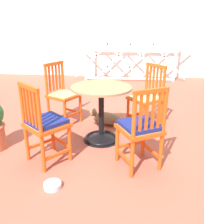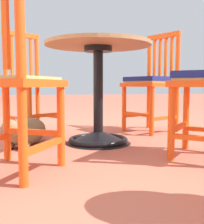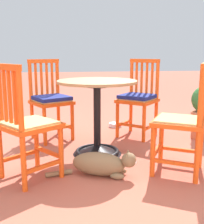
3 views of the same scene
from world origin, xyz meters
name	(u,v)px [view 2 (image 2 of 3)]	position (x,y,z in m)	size (l,w,h in m)	color
ground_plane	(109,142)	(0.00, 0.00, 0.00)	(24.00, 24.00, 0.00)	#AD5642
cafe_table	(98,105)	(-0.04, 0.09, 0.28)	(0.76, 0.76, 0.73)	black
orange_chair_at_corner	(8,83)	(-0.67, 0.64, 0.43)	(0.55, 0.55, 0.91)	#E04C14
orange_chair_by_planter	(152,83)	(0.42, -0.50, 0.45)	(0.54, 0.54, 0.91)	#E04C14
orange_chair_near_fence	(32,85)	(0.58, 0.59, 0.43)	(0.56, 0.56, 0.91)	#E04C14
tabby_cat	(26,132)	(-0.02, 0.61, 0.10)	(0.74, 0.35, 0.23)	brown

